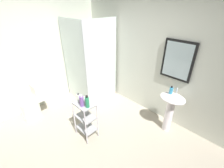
{
  "coord_description": "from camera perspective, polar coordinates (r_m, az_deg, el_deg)",
  "views": [
    {
      "loc": [
        1.65,
        -0.87,
        2.3
      ],
      "look_at": [
        -0.02,
        0.78,
        1.01
      ],
      "focal_mm": 24.33,
      "sensor_mm": 36.0,
      "label": 1
    }
  ],
  "objects": [
    {
      "name": "wall_left",
      "position": [
        3.76,
        -29.77,
        8.79
      ],
      "size": [
        0.1,
        4.2,
        2.5
      ],
      "primitive_type": "cube",
      "color": "silver",
      "rests_on": "ground_plane"
    },
    {
      "name": "storage_cart",
      "position": [
        2.87,
        -9.91,
        -12.24
      ],
      "size": [
        0.38,
        0.28,
        0.74
      ],
      "color": "silver",
      "rests_on": "ground_plane"
    },
    {
      "name": "body_wash_bottle_green",
      "position": [
        2.54,
        -9.31,
        -6.71
      ],
      "size": [
        0.07,
        0.07,
        0.23
      ],
      "color": "#298D5B",
      "rests_on": "storage_cart"
    },
    {
      "name": "toilet",
      "position": [
        3.76,
        -27.66,
        -6.78
      ],
      "size": [
        0.37,
        0.49,
        0.76
      ],
      "color": "white",
      "rests_on": "ground_plane"
    },
    {
      "name": "wall_back",
      "position": [
        3.35,
        13.64,
        9.75
      ],
      "size": [
        4.2,
        0.14,
        2.5
      ],
      "color": "silver",
      "rests_on": "ground_plane"
    },
    {
      "name": "sink_faucet",
      "position": [
        3.02,
        23.17,
        -2.24
      ],
      "size": [
        0.03,
        0.03,
        0.1
      ],
      "primitive_type": "cylinder",
      "color": "silver",
      "rests_on": "pedestal_sink"
    },
    {
      "name": "rinse_cup",
      "position": [
        2.65,
        -9.48,
        -6.32
      ],
      "size": [
        0.07,
        0.07,
        0.1
      ],
      "primitive_type": "cylinder",
      "color": "silver",
      "rests_on": "storage_cart"
    },
    {
      "name": "hand_soap_bottle",
      "position": [
        2.94,
        21.33,
        -2.24
      ],
      "size": [
        0.06,
        0.06,
        0.16
      ],
      "color": "#389ED1",
      "rests_on": "pedestal_sink"
    },
    {
      "name": "lotion_bottle_white",
      "position": [
        2.71,
        -12.43,
        -5.13
      ],
      "size": [
        0.06,
        0.06,
        0.17
      ],
      "color": "white",
      "rests_on": "storage_cart"
    },
    {
      "name": "ground_plane",
      "position": [
        2.97,
        -11.42,
        -23.05
      ],
      "size": [
        4.2,
        4.2,
        0.02
      ],
      "primitive_type": "cube",
      "color": "#A19684"
    },
    {
      "name": "conditioner_bottle_purple",
      "position": [
        2.58,
        -11.35,
        -6.27
      ],
      "size": [
        0.07,
        0.07,
        0.22
      ],
      "color": "#8456AB",
      "rests_on": "storage_cart"
    },
    {
      "name": "pedestal_sink",
      "position": [
        3.07,
        21.24,
        -7.57
      ],
      "size": [
        0.46,
        0.37,
        0.81
      ],
      "color": "white",
      "rests_on": "ground_plane"
    },
    {
      "name": "shower_stall",
      "position": [
        3.98,
        -7.93,
        1.0
      ],
      "size": [
        0.92,
        0.92,
        2.0
      ],
      "color": "white",
      "rests_on": "ground_plane"
    }
  ]
}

